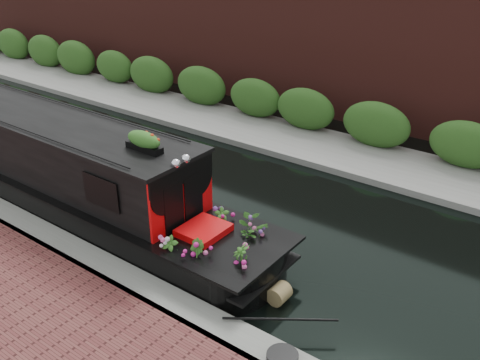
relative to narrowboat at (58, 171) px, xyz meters
The scene contains 8 objects.
ground 3.17m from the narrowboat, 40.97° to the left, with size 80.00×80.00×0.00m, color black.
near_bank_coping 2.76m from the narrowboat, 28.95° to the right, with size 40.00×0.60×0.50m, color gray.
far_bank_path 6.68m from the narrowboat, 69.52° to the left, with size 40.00×2.40×0.34m, color gray.
far_hedge 7.52m from the narrowboat, 71.93° to the left, with size 40.00×1.10×2.80m, color #274E1A.
far_brick_wall 9.53m from the narrowboat, 75.86° to the left, with size 40.00×1.00×8.00m, color #4C1E19.
narrowboat is the anchor object (origin of this frame).
rope_fender 5.91m from the narrowboat, ahead, with size 0.33×0.33×0.34m, color olive.
coiled_mooring_rope 6.93m from the narrowboat, 10.95° to the right, with size 0.45×0.45×0.12m, color black.
Camera 1 is at (7.36, -8.15, 5.79)m, focal length 40.00 mm.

